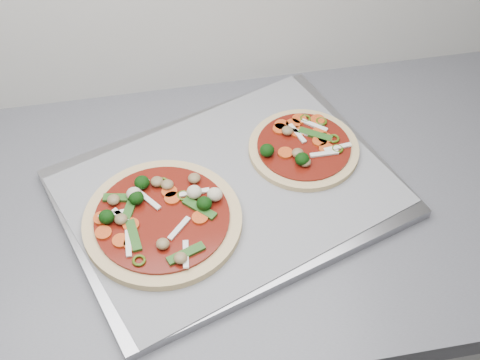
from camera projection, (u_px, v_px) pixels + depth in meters
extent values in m
cube|color=#B2B2B0|center=(320.00, 330.00, 1.45)|extent=(3.60, 0.60, 0.86)
cube|color=slate|center=(344.00, 196.00, 1.11)|extent=(3.60, 0.60, 0.04)
cube|color=#959499|center=(229.00, 194.00, 1.08)|extent=(0.61, 0.52, 0.02)
cube|color=gray|center=(229.00, 190.00, 1.07)|extent=(0.59, 0.51, 0.00)
cylinder|color=#EACB84|center=(163.00, 221.00, 1.02)|extent=(0.34, 0.34, 0.01)
cylinder|color=maroon|center=(162.00, 217.00, 1.01)|extent=(0.28, 0.28, 0.00)
ellipsoid|color=olive|center=(180.00, 258.00, 0.95)|extent=(0.03, 0.03, 0.01)
cube|color=#26621D|center=(131.00, 205.00, 1.02)|extent=(0.03, 0.06, 0.00)
cube|color=white|center=(124.00, 218.00, 1.00)|extent=(0.03, 0.04, 0.00)
torus|color=#3D550F|center=(194.00, 200.00, 1.03)|extent=(0.02, 0.02, 0.00)
torus|color=#3D550F|center=(162.00, 182.00, 1.05)|extent=(0.03, 0.03, 0.00)
cylinder|color=#F35616|center=(169.00, 192.00, 1.04)|extent=(0.04, 0.04, 0.00)
ellipsoid|color=olive|center=(113.00, 200.00, 1.02)|extent=(0.03, 0.03, 0.01)
cube|color=#26621D|center=(200.00, 208.00, 1.02)|extent=(0.05, 0.05, 0.00)
cube|color=white|center=(128.00, 243.00, 0.97)|extent=(0.01, 0.05, 0.00)
cylinder|color=#F35616|center=(121.00, 241.00, 0.98)|extent=(0.03, 0.03, 0.00)
ellipsoid|color=#11370C|center=(204.00, 203.00, 1.01)|extent=(0.03, 0.03, 0.02)
cylinder|color=#F35616|center=(200.00, 218.00, 1.01)|extent=(0.03, 0.03, 0.00)
ellipsoid|color=olive|center=(163.00, 244.00, 0.97)|extent=(0.03, 0.03, 0.01)
cylinder|color=#F35616|center=(132.00, 244.00, 0.97)|extent=(0.03, 0.03, 0.00)
cube|color=#26621D|center=(122.00, 198.00, 1.03)|extent=(0.06, 0.03, 0.00)
cylinder|color=#F35616|center=(172.00, 198.00, 1.03)|extent=(0.03, 0.03, 0.00)
ellipsoid|color=#11370C|center=(136.00, 198.00, 1.02)|extent=(0.03, 0.03, 0.02)
torus|color=#3D550F|center=(139.00, 260.00, 0.95)|extent=(0.03, 0.03, 0.00)
cube|color=#26621D|center=(134.00, 235.00, 0.98)|extent=(0.02, 0.06, 0.00)
ellipsoid|color=beige|center=(194.00, 192.00, 1.03)|extent=(0.03, 0.03, 0.02)
ellipsoid|color=olive|center=(157.00, 182.00, 1.05)|extent=(0.03, 0.03, 0.01)
cube|color=white|center=(186.00, 254.00, 0.96)|extent=(0.01, 0.05, 0.00)
ellipsoid|color=beige|center=(134.00, 194.00, 1.03)|extent=(0.03, 0.03, 0.02)
cylinder|color=#F35616|center=(101.00, 218.00, 1.00)|extent=(0.03, 0.03, 0.00)
ellipsoid|color=#11370C|center=(142.00, 182.00, 1.04)|extent=(0.03, 0.03, 0.02)
ellipsoid|color=olive|center=(167.00, 185.00, 1.04)|extent=(0.02, 0.02, 0.01)
cube|color=white|center=(149.00, 200.00, 1.03)|extent=(0.03, 0.04, 0.00)
ellipsoid|color=beige|center=(215.00, 194.00, 1.03)|extent=(0.03, 0.03, 0.02)
cube|color=white|center=(194.00, 192.00, 1.04)|extent=(0.05, 0.01, 0.00)
cylinder|color=#F35616|center=(103.00, 233.00, 0.99)|extent=(0.04, 0.04, 0.00)
cylinder|color=#F35616|center=(131.00, 225.00, 1.00)|extent=(0.03, 0.03, 0.00)
ellipsoid|color=olive|center=(194.00, 178.00, 1.05)|extent=(0.03, 0.03, 0.01)
cube|color=white|center=(114.00, 214.00, 1.01)|extent=(0.05, 0.01, 0.00)
cube|color=white|center=(138.00, 188.00, 1.04)|extent=(0.04, 0.04, 0.00)
ellipsoid|color=olive|center=(121.00, 219.00, 1.00)|extent=(0.03, 0.03, 0.01)
ellipsoid|color=#11370C|center=(106.00, 217.00, 1.00)|extent=(0.02, 0.02, 0.02)
cube|color=#26621D|center=(186.00, 253.00, 0.96)|extent=(0.06, 0.03, 0.00)
cube|color=white|center=(179.00, 228.00, 0.99)|extent=(0.04, 0.04, 0.00)
torus|color=#3D550F|center=(183.00, 196.00, 1.03)|extent=(0.03, 0.03, 0.00)
torus|color=#3D550F|center=(143.00, 183.00, 1.05)|extent=(0.02, 0.02, 0.00)
cylinder|color=#EACB84|center=(304.00, 149.00, 1.12)|extent=(0.19, 0.19, 0.01)
cylinder|color=maroon|center=(304.00, 146.00, 1.12)|extent=(0.16, 0.16, 0.00)
cube|color=white|center=(303.00, 133.00, 1.13)|extent=(0.05, 0.03, 0.00)
torus|color=#3D550F|center=(321.00, 121.00, 1.15)|extent=(0.02, 0.02, 0.00)
torus|color=#3D550F|center=(337.00, 149.00, 1.11)|extent=(0.03, 0.03, 0.00)
cylinder|color=#F35616|center=(325.00, 138.00, 1.12)|extent=(0.03, 0.03, 0.00)
cylinder|color=#F35616|center=(320.00, 141.00, 1.12)|extent=(0.03, 0.03, 0.00)
cube|color=white|center=(297.00, 133.00, 1.13)|extent=(0.02, 0.05, 0.00)
cylinder|color=#F35616|center=(326.00, 149.00, 1.11)|extent=(0.03, 0.03, 0.00)
ellipsoid|color=olive|center=(298.00, 153.00, 1.09)|extent=(0.03, 0.03, 0.01)
cube|color=white|center=(338.00, 147.00, 1.11)|extent=(0.05, 0.01, 0.00)
cylinder|color=#F35616|center=(297.00, 132.00, 1.13)|extent=(0.03, 0.03, 0.00)
cylinder|color=#F35616|center=(319.00, 133.00, 1.13)|extent=(0.04, 0.04, 0.00)
cylinder|color=#F35616|center=(280.00, 129.00, 1.14)|extent=(0.04, 0.04, 0.00)
cube|color=white|center=(314.00, 125.00, 1.14)|extent=(0.04, 0.04, 0.00)
torus|color=#3D550F|center=(305.00, 119.00, 1.15)|extent=(0.03, 0.03, 0.00)
cube|color=white|center=(324.00, 154.00, 1.10)|extent=(0.05, 0.01, 0.00)
torus|color=#3D550F|center=(334.00, 139.00, 1.12)|extent=(0.03, 0.03, 0.00)
cylinder|color=#F35616|center=(282.00, 125.00, 1.14)|extent=(0.03, 0.03, 0.00)
ellipsoid|color=olive|center=(305.00, 162.00, 1.08)|extent=(0.02, 0.02, 0.01)
ellipsoid|color=#11370C|center=(302.00, 159.00, 1.08)|extent=(0.03, 0.03, 0.02)
cylinder|color=#F35616|center=(285.00, 153.00, 1.10)|extent=(0.03, 0.03, 0.00)
cylinder|color=#F35616|center=(293.00, 124.00, 1.15)|extent=(0.04, 0.04, 0.00)
ellipsoid|color=olive|center=(287.00, 131.00, 1.13)|extent=(0.03, 0.03, 0.01)
cube|color=#26621D|center=(315.00, 135.00, 1.13)|extent=(0.06, 0.04, 0.00)
cylinder|color=#F35616|center=(299.00, 119.00, 1.15)|extent=(0.03, 0.03, 0.00)
cylinder|color=#F35616|center=(318.00, 120.00, 1.15)|extent=(0.03, 0.03, 0.00)
ellipsoid|color=#11370C|center=(267.00, 150.00, 1.09)|extent=(0.03, 0.03, 0.02)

